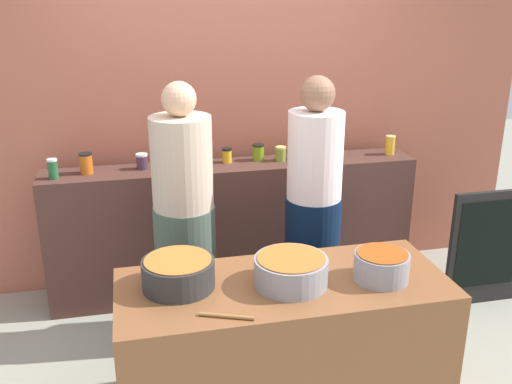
% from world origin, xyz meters
% --- Properties ---
extents(ground, '(12.00, 12.00, 0.00)m').
position_xyz_m(ground, '(0.00, 0.00, 0.00)').
color(ground, '#999B8A').
extents(storefront_wall, '(4.80, 0.12, 3.00)m').
position_xyz_m(storefront_wall, '(0.00, 1.45, 1.50)').
color(storefront_wall, '#A65A46').
rests_on(storefront_wall, ground).
extents(display_shelf, '(2.70, 0.36, 1.00)m').
position_xyz_m(display_shelf, '(0.00, 1.10, 0.50)').
color(display_shelf, '#4C2E27').
rests_on(display_shelf, ground).
extents(prep_table, '(1.70, 0.70, 0.79)m').
position_xyz_m(prep_table, '(0.00, -0.30, 0.39)').
color(prep_table, brown).
rests_on(prep_table, ground).
extents(preserve_jar_0, '(0.07, 0.07, 0.14)m').
position_xyz_m(preserve_jar_0, '(-1.23, 1.04, 1.07)').
color(preserve_jar_0, '#235F34').
rests_on(preserve_jar_0, display_shelf).
extents(preserve_jar_1, '(0.09, 0.09, 0.14)m').
position_xyz_m(preserve_jar_1, '(-1.02, 1.11, 1.07)').
color(preserve_jar_1, '#CA6019').
rests_on(preserve_jar_1, display_shelf).
extents(preserve_jar_2, '(0.08, 0.08, 0.11)m').
position_xyz_m(preserve_jar_2, '(-0.64, 1.14, 1.06)').
color(preserve_jar_2, '#442D43').
rests_on(preserve_jar_2, display_shelf).
extents(preserve_jar_3, '(0.08, 0.08, 0.14)m').
position_xyz_m(preserve_jar_3, '(-0.38, 1.04, 1.07)').
color(preserve_jar_3, '#9A4C23').
rests_on(preserve_jar_3, display_shelf).
extents(preserve_jar_4, '(0.08, 0.08, 0.10)m').
position_xyz_m(preserve_jar_4, '(-0.25, 1.05, 1.05)').
color(preserve_jar_4, '#481E58').
rests_on(preserve_jar_4, display_shelf).
extents(preserve_jar_5, '(0.07, 0.07, 0.11)m').
position_xyz_m(preserve_jar_5, '(-0.03, 1.16, 1.05)').
color(preserve_jar_5, gold).
rests_on(preserve_jar_5, display_shelf).
extents(preserve_jar_6, '(0.09, 0.09, 0.12)m').
position_xyz_m(preserve_jar_6, '(0.20, 1.17, 1.06)').
color(preserve_jar_6, olive).
rests_on(preserve_jar_6, display_shelf).
extents(preserve_jar_7, '(0.08, 0.08, 0.11)m').
position_xyz_m(preserve_jar_7, '(0.36, 1.12, 1.05)').
color(preserve_jar_7, olive).
rests_on(preserve_jar_7, display_shelf).
extents(preserve_jar_8, '(0.08, 0.08, 0.12)m').
position_xyz_m(preserve_jar_8, '(0.48, 1.13, 1.06)').
color(preserve_jar_8, yellow).
rests_on(preserve_jar_8, display_shelf).
extents(preserve_jar_9, '(0.09, 0.09, 0.13)m').
position_xyz_m(preserve_jar_9, '(0.63, 1.12, 1.06)').
color(preserve_jar_9, gold).
rests_on(preserve_jar_9, display_shelf).
extents(preserve_jar_10, '(0.07, 0.07, 0.13)m').
position_xyz_m(preserve_jar_10, '(0.78, 1.09, 1.07)').
color(preserve_jar_10, '#21531F').
rests_on(preserve_jar_10, display_shelf).
extents(preserve_jar_11, '(0.07, 0.07, 0.14)m').
position_xyz_m(preserve_jar_11, '(1.22, 1.11, 1.07)').
color(preserve_jar_11, gold).
rests_on(preserve_jar_11, display_shelf).
extents(cooking_pot_left, '(0.36, 0.36, 0.15)m').
position_xyz_m(cooking_pot_left, '(-0.53, -0.23, 0.86)').
color(cooking_pot_left, '#2D2D2D').
rests_on(cooking_pot_left, prep_table).
extents(cooking_pot_center, '(0.37, 0.37, 0.15)m').
position_xyz_m(cooking_pot_center, '(0.03, -0.33, 0.86)').
color(cooking_pot_center, gray).
rests_on(cooking_pot_center, prep_table).
extents(cooking_pot_right, '(0.28, 0.28, 0.15)m').
position_xyz_m(cooking_pot_right, '(0.49, -0.38, 0.86)').
color(cooking_pot_right, gray).
rests_on(cooking_pot_right, prep_table).
extents(wooden_spoon, '(0.25, 0.11, 0.02)m').
position_xyz_m(wooden_spoon, '(-0.34, -0.57, 0.80)').
color(wooden_spoon, '#9E703D').
rests_on(wooden_spoon, prep_table).
extents(cook_with_tongs, '(0.39, 0.39, 1.70)m').
position_xyz_m(cook_with_tongs, '(-0.42, 0.52, 0.77)').
color(cook_with_tongs, '#495C4F').
rests_on(cook_with_tongs, ground).
extents(cook_in_cap, '(0.37, 0.37, 1.71)m').
position_xyz_m(cook_in_cap, '(0.42, 0.51, 0.77)').
color(cook_in_cap, '#0A1B37').
rests_on(cook_in_cap, ground).
extents(chalkboard_sign, '(0.57, 0.05, 0.87)m').
position_xyz_m(chalkboard_sign, '(1.72, 0.49, 0.44)').
color(chalkboard_sign, black).
rests_on(chalkboard_sign, ground).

